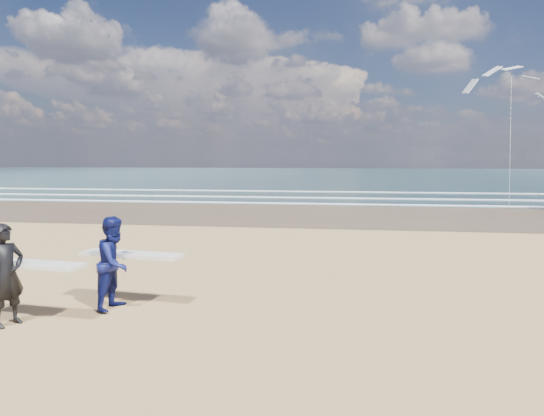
# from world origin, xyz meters

# --- Properties ---
(ocean) EXTENTS (220.00, 100.00, 0.02)m
(ocean) POSITION_xyz_m (20.00, 72.00, 0.01)
(ocean) COLOR #193438
(ocean) RESTS_ON ground
(foam_breakers) EXTENTS (220.00, 11.70, 0.05)m
(foam_breakers) POSITION_xyz_m (20.00, 28.10, 0.05)
(foam_breakers) COLOR white
(foam_breakers) RESTS_ON ground
(surfer_near) EXTENTS (2.24, 1.12, 1.91)m
(surfer_near) POSITION_xyz_m (-0.12, -0.82, 0.97)
(surfer_near) COLOR black
(surfer_near) RESTS_ON ground
(surfer_far) EXTENTS (2.25, 1.25, 1.91)m
(surfer_far) POSITION_xyz_m (1.37, 0.41, 0.96)
(surfer_far) COLOR #0D124A
(surfer_far) RESTS_ON ground
(kite_1) EXTENTS (5.69, 4.73, 10.19)m
(kite_1) POSITION_xyz_m (16.75, 25.30, 5.61)
(kite_1) COLOR slate
(kite_1) RESTS_ON ground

